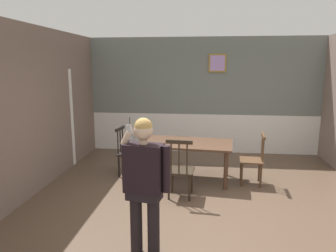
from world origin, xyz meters
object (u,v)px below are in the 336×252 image
object	(u,v)px
person_figure	(145,179)
chair_at_table_head	(253,160)
chair_near_window	(180,170)
dining_table	(188,147)
chair_by_doorway	(128,152)

from	to	relation	value
person_figure	chair_at_table_head	bearing A→B (deg)	-112.88
chair_at_table_head	person_figure	distance (m)	2.91
chair_near_window	chair_at_table_head	size ratio (longest dim) A/B	1.07
dining_table	person_figure	bearing A→B (deg)	-98.15
dining_table	chair_by_doorway	distance (m)	1.23
chair_near_window	chair_by_doorway	distance (m)	1.49
chair_near_window	chair_by_doorway	world-z (taller)	chair_near_window
chair_near_window	person_figure	world-z (taller)	person_figure
dining_table	chair_by_doorway	world-z (taller)	chair_by_doorway
chair_by_doorway	chair_at_table_head	world-z (taller)	chair_by_doorway
chair_by_doorway	chair_at_table_head	distance (m)	2.43
chair_by_doorway	person_figure	size ratio (longest dim) A/B	0.60
dining_table	chair_near_window	xyz separation A→B (m)	(-0.08, -0.86, -0.17)
dining_table	chair_by_doorway	size ratio (longest dim) A/B	1.78
chair_near_window	chair_at_table_head	distance (m)	1.49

